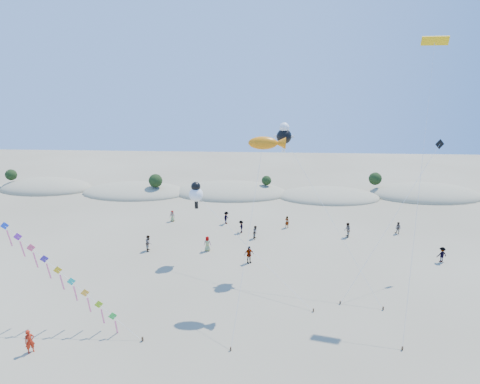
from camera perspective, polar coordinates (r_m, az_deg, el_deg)
dune_ridge at (r=66.63m, az=-0.50°, el=-0.11°), size 145.30×11.49×5.57m
fish_kite at (r=34.11m, az=3.87°, el=6.92°), size 4.09×9.56×14.39m
cartoon_kite_low at (r=42.32m, az=-6.26°, el=-0.15°), size 12.25×10.72×8.56m
cartoon_kite_high at (r=39.94m, az=6.31°, el=8.06°), size 9.53×9.65×14.84m
parafoil_kite at (r=38.57m, az=25.90°, el=17.98°), size 4.72×11.25×22.43m
dark_kite at (r=41.64m, az=23.46°, el=0.79°), size 10.92×9.01×13.26m
flyer_foreground at (r=34.53m, az=-27.73°, el=-18.29°), size 0.78×0.77×1.82m
beachgoers at (r=48.45m, az=4.34°, el=-5.99°), size 33.06×12.38×1.90m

